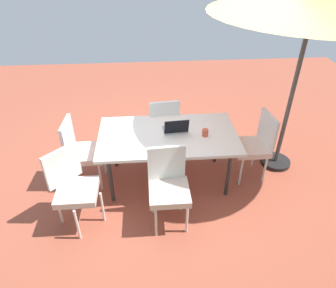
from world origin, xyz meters
name	(u,v)px	position (x,y,z in m)	size (l,w,h in m)	color
ground_plane	(168,179)	(0.00, 0.00, -0.01)	(10.00, 10.00, 0.02)	#9E4C38
dining_table	(168,138)	(0.00, 0.00, 0.71)	(1.82, 1.04, 0.76)	silver
chair_north	(168,185)	(0.05, 0.74, 0.55)	(0.46, 0.48, 0.98)	beige
chair_northeast	(73,185)	(1.14, 0.67, 0.55)	(0.59, 0.59, 0.98)	beige
chair_west	(255,143)	(-1.21, -0.01, 0.55)	(0.49, 0.48, 0.98)	beige
chair_east	(81,149)	(1.16, -0.05, 0.55)	(0.47, 0.46, 0.98)	beige
chair_south	(163,123)	(0.02, -0.66, 0.55)	(0.47, 0.48, 0.98)	beige
laptop	(176,128)	(-0.11, -0.06, 0.81)	(0.34, 0.27, 0.21)	gray
cup	(205,133)	(-0.48, 0.07, 0.81)	(0.08, 0.08, 0.10)	#CC4C33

